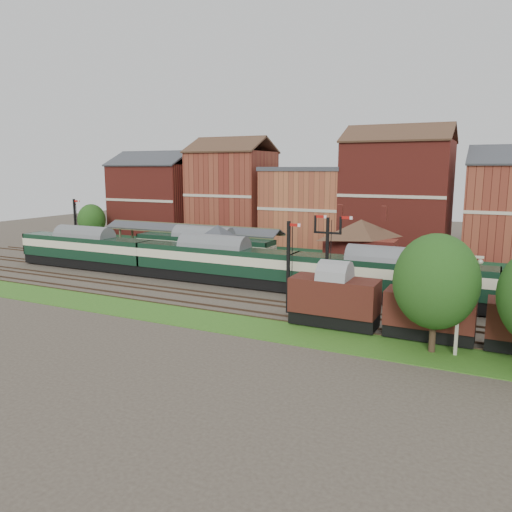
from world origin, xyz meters
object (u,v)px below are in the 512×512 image
at_px(semaphore_bracket, 327,254).
at_px(goods_van_a, 334,298).
at_px(signal_box, 218,249).
at_px(platform_railcar, 204,248).
at_px(dmu_train, 214,260).

height_order(semaphore_bracket, goods_van_a, semaphore_bracket).
distance_m(signal_box, semaphore_bracket, 16.16).
distance_m(signal_box, platform_railcar, 5.18).
height_order(platform_railcar, goods_van_a, platform_railcar).
bearing_deg(platform_railcar, goods_van_a, -35.48).
distance_m(semaphore_bracket, dmu_train, 14.01).
bearing_deg(platform_railcar, semaphore_bracket, -25.33).
bearing_deg(platform_railcar, signal_box, -39.25).
bearing_deg(signal_box, platform_railcar, 140.75).
bearing_deg(goods_van_a, signal_box, 145.41).
xyz_separation_m(platform_railcar, goods_van_a, (21.74, -15.50, -0.19)).
relative_size(signal_box, platform_railcar, 0.32).
height_order(signal_box, platform_railcar, signal_box).
relative_size(semaphore_bracket, platform_railcar, 0.44).
xyz_separation_m(signal_box, goods_van_a, (17.77, -12.25, -0.87)).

